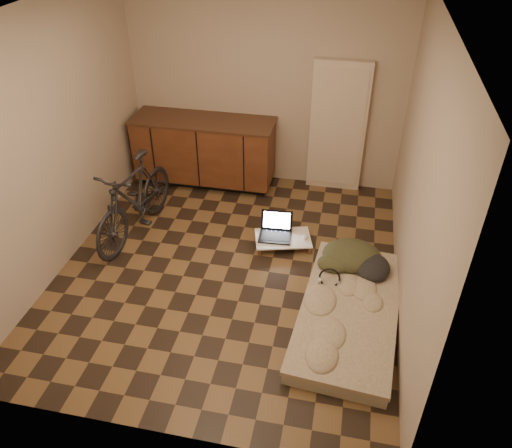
% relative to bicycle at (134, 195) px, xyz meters
% --- Properties ---
extents(room_shell, '(3.50, 4.00, 2.60)m').
position_rel_bicycle_xyz_m(room_shell, '(1.19, -0.39, 0.78)').
color(room_shell, brown).
rests_on(room_shell, ground).
extents(cabinets, '(1.84, 0.62, 0.91)m').
position_rel_bicycle_xyz_m(cabinets, '(0.44, 1.31, -0.05)').
color(cabinets, black).
rests_on(cabinets, ground).
extents(appliance_panel, '(0.70, 0.10, 1.70)m').
position_rel_bicycle_xyz_m(appliance_panel, '(2.14, 1.55, 0.33)').
color(appliance_panel, beige).
rests_on(appliance_panel, ground).
extents(bicycle, '(0.69, 1.65, 1.03)m').
position_rel_bicycle_xyz_m(bicycle, '(0.00, 0.00, 0.00)').
color(bicycle, black).
rests_on(bicycle, ground).
extents(futon, '(1.04, 1.91, 0.16)m').
position_rel_bicycle_xyz_m(futon, '(2.49, -0.91, -0.44)').
color(futon, '#A9A387').
rests_on(futon, ground).
extents(clothing_pile, '(0.69, 0.59, 0.26)m').
position_rel_bicycle_xyz_m(clothing_pile, '(2.52, -0.24, -0.23)').
color(clothing_pile, '#343720').
rests_on(clothing_pile, futon).
extents(headphones, '(0.24, 0.22, 0.16)m').
position_rel_bicycle_xyz_m(headphones, '(2.27, -0.62, -0.28)').
color(headphones, black).
rests_on(headphones, futon).
extents(lap_desk, '(0.70, 0.55, 0.10)m').
position_rel_bicycle_xyz_m(lap_desk, '(1.70, 0.11, -0.43)').
color(lap_desk, brown).
rests_on(lap_desk, ground).
extents(laptop, '(0.38, 0.34, 0.25)m').
position_rel_bicycle_xyz_m(laptop, '(1.60, 0.14, -0.36)').
color(laptop, black).
rests_on(laptop, lap_desk).
extents(mouse, '(0.07, 0.11, 0.04)m').
position_rel_bicycle_xyz_m(mouse, '(1.94, 0.15, -0.40)').
color(mouse, white).
rests_on(mouse, lap_desk).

